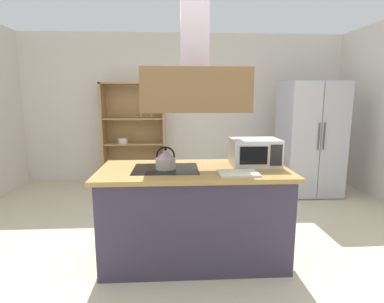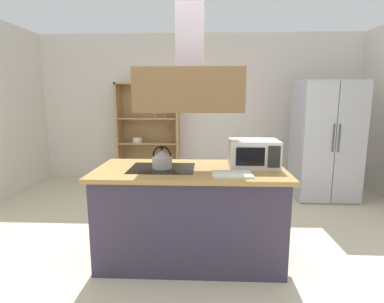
{
  "view_description": "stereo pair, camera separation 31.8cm",
  "coord_description": "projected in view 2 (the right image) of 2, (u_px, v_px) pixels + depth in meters",
  "views": [
    {
      "loc": [
        -0.19,
        -2.83,
        1.56
      ],
      "look_at": [
        -0.01,
        0.3,
        1.0
      ],
      "focal_mm": 28.6,
      "sensor_mm": 36.0,
      "label": 1
    },
    {
      "loc": [
        0.13,
        -2.83,
        1.56
      ],
      "look_at": [
        -0.01,
        0.3,
        1.0
      ],
      "focal_mm": 28.6,
      "sensor_mm": 36.0,
      "label": 2
    }
  ],
  "objects": [
    {
      "name": "kitchen_island",
      "position": [
        190.0,
        214.0,
        2.94
      ],
      "size": [
        1.77,
        0.85,
        0.9
      ],
      "color": "#3A3349",
      "rests_on": "ground"
    },
    {
      "name": "ground_plane",
      "position": [
        191.0,
        255.0,
        3.06
      ],
      "size": [
        7.8,
        7.8,
        0.0
      ],
      "primitive_type": "plane",
      "color": "beige"
    },
    {
      "name": "refrigerator",
      "position": [
        325.0,
        140.0,
        4.7
      ],
      "size": [
        0.9,
        0.77,
        1.8
      ],
      "color": "#ADB3C5",
      "rests_on": "ground"
    },
    {
      "name": "wall_back",
      "position": [
        199.0,
        108.0,
        5.78
      ],
      "size": [
        6.0,
        0.12,
        2.7
      ],
      "primitive_type": "cube",
      "color": "silver",
      "rests_on": "ground"
    },
    {
      "name": "kettle",
      "position": [
        162.0,
        159.0,
        2.85
      ],
      "size": [
        0.19,
        0.19,
        0.21
      ],
      "color": "beige",
      "rests_on": "kitchen_island"
    },
    {
      "name": "cutting_board",
      "position": [
        232.0,
        174.0,
        2.61
      ],
      "size": [
        0.35,
        0.25,
        0.02
      ],
      "primitive_type": "cube",
      "rotation": [
        0.0,
        0.0,
        0.04
      ],
      "color": "white",
      "rests_on": "kitchen_island"
    },
    {
      "name": "range_hood",
      "position": [
        190.0,
        77.0,
        2.71
      ],
      "size": [
        0.9,
        0.7,
        1.27
      ],
      "color": "brown"
    },
    {
      "name": "microwave",
      "position": [
        254.0,
        153.0,
        2.92
      ],
      "size": [
        0.46,
        0.35,
        0.26
      ],
      "color": "silver",
      "rests_on": "kitchen_island"
    },
    {
      "name": "dish_cabinet",
      "position": [
        149.0,
        138.0,
        5.7
      ],
      "size": [
        1.13,
        0.4,
        1.81
      ],
      "color": "#AA8553",
      "rests_on": "ground"
    }
  ]
}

